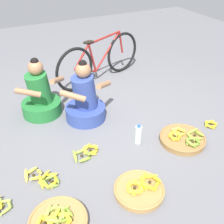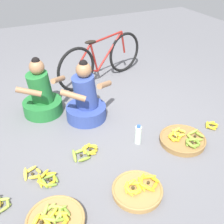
{
  "view_description": "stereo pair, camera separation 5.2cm",
  "coord_description": "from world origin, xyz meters",
  "views": [
    {
      "loc": [
        -1.16,
        -2.54,
        2.07
      ],
      "look_at": [
        0.0,
        -0.2,
        0.35
      ],
      "focal_mm": 44.0,
      "sensor_mm": 36.0,
      "label": 1
    },
    {
      "loc": [
        -1.12,
        -2.56,
        2.07
      ],
      "look_at": [
        0.0,
        -0.2,
        0.35
      ],
      "focal_mm": 44.0,
      "sensor_mm": 36.0,
      "label": 2
    }
  ],
  "objects": [
    {
      "name": "ground_plane",
      "position": [
        0.0,
        0.0,
        0.0
      ],
      "size": [
        10.0,
        10.0,
        0.0
      ],
      "primitive_type": "plane",
      "color": "slate"
    },
    {
      "name": "vendor_woman_front",
      "position": [
        -0.14,
        0.3,
        0.26
      ],
      "size": [
        0.73,
        0.53,
        0.82
      ],
      "color": "#334793",
      "rests_on": "ground"
    },
    {
      "name": "vendor_woman_behind",
      "position": [
        -0.62,
        0.67,
        0.26
      ],
      "size": [
        0.69,
        0.54,
        0.8
      ],
      "color": "#237233",
      "rests_on": "ground"
    },
    {
      "name": "bicycle_leaning",
      "position": [
        0.5,
        1.24,
        0.36
      ],
      "size": [
        1.64,
        0.55,
        0.73
      ],
      "color": "black",
      "rests_on": "ground"
    },
    {
      "name": "banana_basket_back_left",
      "position": [
        0.69,
        -0.66,
        0.05
      ],
      "size": [
        0.54,
        0.54,
        0.14
      ],
      "color": "olive",
      "rests_on": "ground"
    },
    {
      "name": "banana_basket_back_center",
      "position": [
        -0.15,
        -1.08,
        0.04
      ],
      "size": [
        0.48,
        0.48,
        0.14
      ],
      "color": "#A87F47",
      "rests_on": "ground"
    },
    {
      "name": "banana_basket_front_right",
      "position": [
        -0.94,
        -1.1,
        0.06
      ],
      "size": [
        0.49,
        0.49,
        0.17
      ],
      "color": "#A87F47",
      "rests_on": "ground"
    },
    {
      "name": "loose_bananas_mid_left",
      "position": [
        1.21,
        -0.57,
        0.03
      ],
      "size": [
        0.18,
        0.19,
        0.07
      ],
      "color": "gold",
      "rests_on": "ground"
    },
    {
      "name": "loose_bananas_back_right",
      "position": [
        -0.92,
        -0.54,
        0.03
      ],
      "size": [
        0.33,
        0.35,
        0.09
      ],
      "color": "olive",
      "rests_on": "ground"
    },
    {
      "name": "loose_bananas_near_vendor",
      "position": [
        -0.39,
        -0.36,
        0.03
      ],
      "size": [
        0.33,
        0.25,
        0.1
      ],
      "color": "#8CAD38",
      "rests_on": "ground"
    },
    {
      "name": "water_bottle",
      "position": [
        0.22,
        -0.44,
        0.12
      ],
      "size": [
        0.08,
        0.08,
        0.25
      ],
      "color": "silver",
      "rests_on": "ground"
    }
  ]
}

